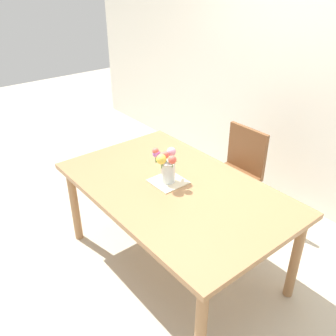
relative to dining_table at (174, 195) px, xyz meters
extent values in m
plane|color=#B7AD99|center=(0.00, 0.00, -0.68)|extent=(12.00, 12.00, 0.00)
cube|color=silver|center=(0.00, 1.60, 0.72)|extent=(7.00, 0.10, 2.80)
cube|color=#9E7047|center=(0.00, 0.00, 0.06)|extent=(1.74, 1.08, 0.04)
cylinder|color=#9E7047|center=(-0.79, -0.46, -0.32)|extent=(0.07, 0.07, 0.72)
cylinder|color=#9E7047|center=(0.79, -0.46, -0.32)|extent=(0.07, 0.07, 0.72)
cylinder|color=#9E7047|center=(-0.79, 0.46, -0.32)|extent=(0.07, 0.07, 0.72)
cylinder|color=#9E7047|center=(0.79, 0.46, -0.32)|extent=(0.07, 0.07, 0.72)
cube|color=brown|center=(-0.15, 0.80, -0.22)|extent=(0.42, 0.42, 0.04)
cylinder|color=brown|center=(0.03, 0.62, -0.46)|extent=(0.04, 0.04, 0.44)
cylinder|color=brown|center=(-0.33, 0.62, -0.46)|extent=(0.04, 0.04, 0.44)
cylinder|color=brown|center=(0.03, 0.98, -0.46)|extent=(0.04, 0.04, 0.44)
cylinder|color=brown|center=(-0.33, 0.98, -0.46)|extent=(0.04, 0.04, 0.44)
cube|color=brown|center=(-0.15, 0.99, 0.01)|extent=(0.42, 0.04, 0.42)
cube|color=beige|center=(-0.07, 0.00, 0.08)|extent=(0.24, 0.24, 0.01)
cylinder|color=silver|center=(-0.07, 0.00, 0.16)|extent=(0.10, 0.10, 0.16)
sphere|color=#E55B4C|center=(-0.10, -0.01, 0.30)|extent=(0.05, 0.05, 0.05)
cylinder|color=#478438|center=(-0.10, -0.01, 0.26)|extent=(0.01, 0.01, 0.07)
sphere|color=#E55B4C|center=(-0.07, -0.05, 0.32)|extent=(0.05, 0.05, 0.05)
cylinder|color=#478438|center=(-0.07, -0.05, 0.28)|extent=(0.01, 0.01, 0.09)
sphere|color=#EFD14C|center=(-0.05, -0.08, 0.30)|extent=(0.07, 0.07, 0.07)
cylinder|color=#478438|center=(-0.05, -0.08, 0.27)|extent=(0.01, 0.01, 0.07)
sphere|color=#E55B4C|center=(-0.02, -0.01, 0.29)|extent=(0.06, 0.06, 0.06)
cylinder|color=#478438|center=(-0.02, -0.01, 0.26)|extent=(0.01, 0.01, 0.06)
sphere|color=#B266C6|center=(-0.14, -0.05, 0.31)|extent=(0.06, 0.06, 0.06)
cylinder|color=#478438|center=(-0.14, -0.05, 0.27)|extent=(0.01, 0.01, 0.07)
sphere|color=#E55B4C|center=(-0.15, -0.06, 0.33)|extent=(0.05, 0.05, 0.05)
cylinder|color=#478438|center=(-0.15, -0.06, 0.28)|extent=(0.01, 0.01, 0.09)
sphere|color=#EA9EBC|center=(-0.10, 0.05, 0.31)|extent=(0.07, 0.07, 0.07)
cylinder|color=#478438|center=(-0.10, 0.05, 0.27)|extent=(0.01, 0.01, 0.07)
ellipsoid|color=#478438|center=(-0.12, 0.06, 0.26)|extent=(0.06, 0.07, 0.02)
ellipsoid|color=#478438|center=(-0.11, -0.02, 0.25)|extent=(0.07, 0.05, 0.02)
ellipsoid|color=#478438|center=(-0.11, -0.05, 0.26)|extent=(0.06, 0.07, 0.03)
ellipsoid|color=#478438|center=(-0.05, 0.03, 0.26)|extent=(0.06, 0.07, 0.03)
camera|label=1|loc=(1.70, -1.44, 1.49)|focal=38.61mm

